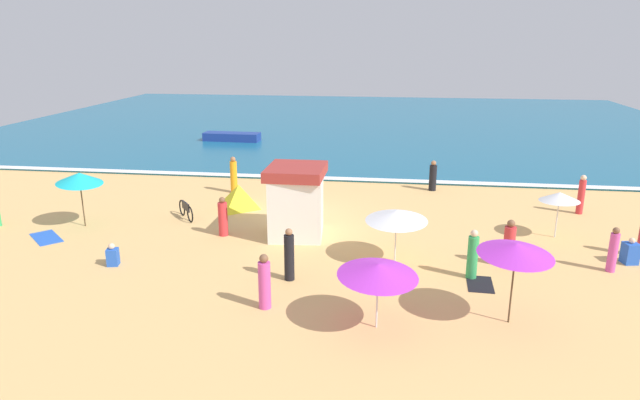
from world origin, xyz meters
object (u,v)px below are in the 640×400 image
small_boat_0 (232,137)px  beach_tent (239,196)px  lifeguard_cabana (296,201)px  beach_umbrella_2 (560,197)px  beachgoer_8 (234,176)px  beachgoer_4 (433,177)px  beach_umbrella_0 (516,249)px  parked_bicycle (186,210)px  beach_umbrella_4 (79,178)px  beachgoer_2 (581,195)px  beachgoer_5 (630,253)px  beach_umbrella_3 (378,270)px  beach_umbrella_1 (397,215)px  beachgoer_10 (613,251)px  beachgoer_11 (265,283)px  beachgoer_0 (113,256)px  beachgoer_6 (473,255)px  beachgoer_12 (289,256)px  beachgoer_7 (509,245)px  beachgoer_1 (223,218)px

small_boat_0 → beach_tent: bearing=-72.3°
lifeguard_cabana → beach_umbrella_2: (10.20, 1.14, 0.24)m
beachgoer_8 → beachgoer_4: bearing=10.3°
beach_umbrella_0 → parked_bicycle: bearing=148.2°
beach_umbrella_4 → beachgoer_8: bearing=51.3°
beachgoer_2 → beachgoer_8: bearing=175.6°
parked_bicycle → beachgoer_5: (17.26, -2.70, 0.02)m
beach_umbrella_3 → beachgoer_5: 10.41m
beach_umbrella_2 → beach_umbrella_1: bearing=-152.2°
beach_umbrella_0 → beachgoer_10: bearing=45.2°
beach_umbrella_1 → beach_umbrella_2: (6.27, 3.30, -0.02)m
lifeguard_cabana → beachgoer_5: (12.08, -1.27, -1.04)m
beachgoer_2 → beachgoer_11: size_ratio=1.06×
parked_bicycle → beachgoer_8: bearing=78.3°
beach_umbrella_1 → beach_umbrella_2: 7.09m
beachgoer_0 → beachgoer_4: size_ratio=0.52×
beachgoer_6 → beach_umbrella_1: bearing=156.2°
beachgoer_4 → small_boat_0: beachgoer_4 is taller
parked_bicycle → small_boat_0: 18.35m
beachgoer_5 → beach_tent: bearing=163.5°
beachgoer_8 → beachgoer_0: bearing=-98.9°
beach_umbrella_4 → beachgoer_5: 21.19m
lifeguard_cabana → parked_bicycle: (-5.18, 1.43, -1.06)m
beachgoer_0 → beachgoer_8: (1.51, 9.69, 0.54)m
parked_bicycle → beachgoer_11: beachgoer_11 is taller
beachgoer_4 → beachgoer_11: size_ratio=0.93×
beach_umbrella_3 → beachgoer_12: (-2.95, 2.73, -0.86)m
beach_umbrella_1 → small_boat_0: (-12.40, 21.65, -1.29)m
lifeguard_cabana → beachgoer_2: size_ratio=1.58×
beachgoer_8 → beachgoer_11: bearing=-69.7°
beach_umbrella_3 → parked_bicycle: beach_umbrella_3 is taller
small_boat_0 → lifeguard_cabana: bearing=-66.5°
beach_umbrella_4 → beachgoer_0: 5.25m
beach_umbrella_2 → beachgoer_8: bearing=162.2°
lifeguard_cabana → beachgoer_7: (7.80, -2.07, -0.66)m
lifeguard_cabana → beach_umbrella_4: 9.04m
beachgoer_1 → beachgoer_4: size_ratio=1.01×
beachgoer_12 → beach_umbrella_4: bearing=156.8°
beach_umbrella_0 → beachgoer_2: 11.87m
beachgoer_5 → beach_umbrella_0: bearing=-135.2°
beach_umbrella_1 → beachgoer_11: 5.63m
beach_umbrella_4 → beachgoer_5: (21.10, -1.11, -1.68)m
beach_umbrella_3 → beachgoer_2: (8.62, 11.47, -0.84)m
beach_umbrella_2 → beach_umbrella_4: beach_umbrella_4 is taller
beachgoer_8 → beachgoer_12: beachgoer_8 is taller
beach_umbrella_0 → beachgoer_2: beach_umbrella_0 is taller
lifeguard_cabana → beachgoer_2: lifeguard_cabana is taller
beach_umbrella_0 → parked_bicycle: size_ratio=1.89×
beach_umbrella_1 → beachgoer_8: bearing=135.9°
beachgoer_1 → beachgoer_8: bearing=102.5°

